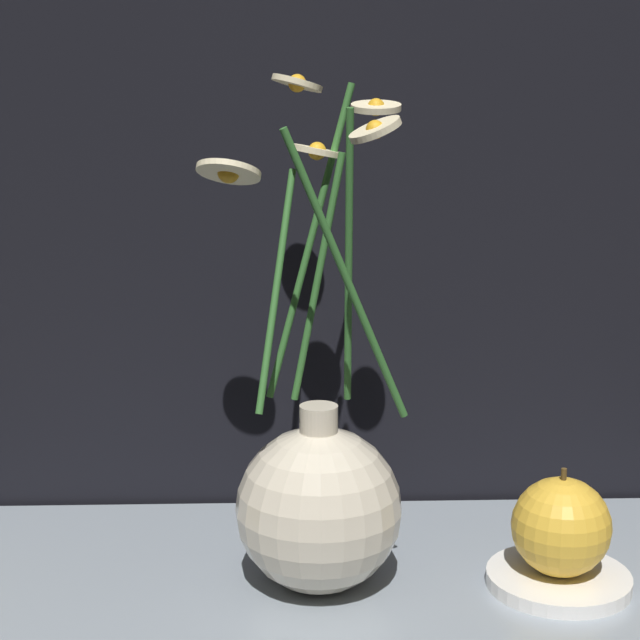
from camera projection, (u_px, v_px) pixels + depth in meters
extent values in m
plane|color=black|center=(319.00, 601.00, 0.76)|extent=(6.00, 6.00, 0.00)
cube|color=gray|center=(319.00, 594.00, 0.76)|extent=(0.82, 0.31, 0.01)
sphere|color=beige|center=(323.00, 508.00, 0.75)|extent=(0.12, 0.12, 0.12)
cylinder|color=beige|center=(323.00, 427.00, 0.74)|extent=(0.03, 0.03, 0.03)
cylinder|color=#336B2D|center=(349.00, 261.00, 0.71)|extent=(0.01, 0.04, 0.20)
cylinder|color=beige|center=(376.00, 107.00, 0.69)|extent=(0.03, 0.03, 0.01)
sphere|color=gold|center=(376.00, 107.00, 0.69)|extent=(0.01, 0.01, 0.01)
cylinder|color=#336B2D|center=(310.00, 243.00, 0.74)|extent=(0.06, 0.02, 0.22)
cylinder|color=beige|center=(297.00, 83.00, 0.74)|extent=(0.04, 0.04, 0.01)
sphere|color=gold|center=(297.00, 83.00, 0.74)|extent=(0.01, 0.01, 0.01)
cylinder|color=#336B2D|center=(319.00, 278.00, 0.73)|extent=(0.04, 0.01, 0.17)
cylinder|color=beige|center=(316.00, 151.00, 0.73)|extent=(0.04, 0.04, 0.01)
sphere|color=gold|center=(316.00, 151.00, 0.73)|extent=(0.01, 0.01, 0.01)
cylinder|color=#336B2D|center=(347.00, 279.00, 0.67)|extent=(0.08, 0.03, 0.19)
cylinder|color=beige|center=(375.00, 130.00, 0.62)|extent=(0.04, 0.04, 0.02)
sphere|color=gold|center=(375.00, 130.00, 0.62)|extent=(0.01, 0.01, 0.01)
cylinder|color=#336B2D|center=(276.00, 289.00, 0.73)|extent=(0.03, 0.07, 0.16)
cylinder|color=beige|center=(229.00, 172.00, 0.72)|extent=(0.06, 0.06, 0.02)
sphere|color=gold|center=(229.00, 172.00, 0.72)|extent=(0.02, 0.02, 0.02)
cylinder|color=white|center=(558.00, 579.00, 0.76)|extent=(0.10, 0.10, 0.01)
sphere|color=gold|center=(561.00, 527.00, 0.75)|extent=(0.07, 0.07, 0.07)
cylinder|color=#4C3819|center=(564.00, 474.00, 0.74)|extent=(0.00, 0.00, 0.01)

